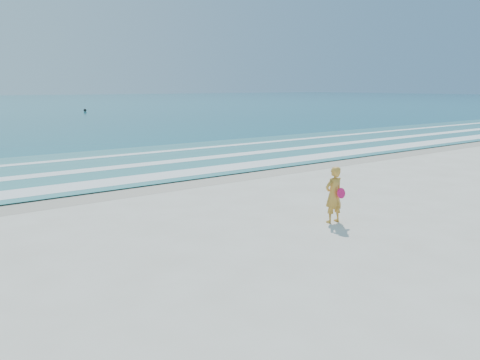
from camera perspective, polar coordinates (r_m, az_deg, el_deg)
ground at (r=9.76m, az=12.98°, el=-9.70°), size 400.00×400.00×0.00m
wet_sand at (r=16.79m, az=-10.88°, el=-0.74°), size 400.00×2.40×0.00m
shallow at (r=21.33m, az=-16.70°, el=1.66°), size 400.00×10.00×0.01m
foam_near at (r=17.94m, az=-12.68°, el=0.13°), size 400.00×1.40×0.01m
foam_mid at (r=20.59m, az=-15.95°, el=1.39°), size 400.00×0.90×0.01m
foam_far at (r=23.68m, az=-18.77°, el=2.48°), size 400.00×0.60×0.01m
buoy at (r=68.37m, az=-18.37°, el=8.08°), size 0.40×0.40×0.40m
woman at (r=12.21m, az=11.35°, el=-1.77°), size 0.56×0.41×1.47m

